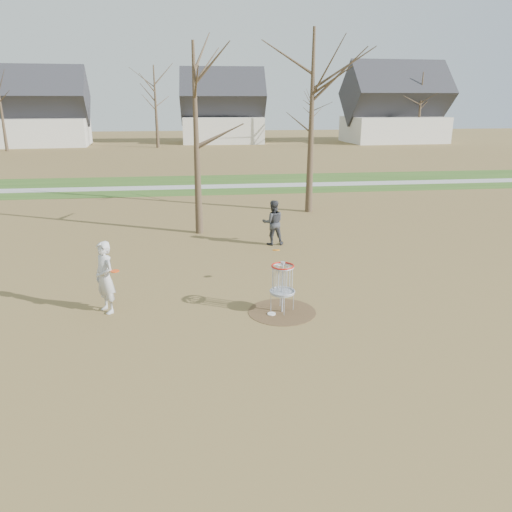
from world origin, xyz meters
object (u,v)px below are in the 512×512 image
at_px(player_throwing, 273,223).
at_px(disc_grounded, 272,314).
at_px(disc_golf_basket, 282,279).
at_px(player_standing, 105,277).

xyz_separation_m(player_throwing, disc_grounded, (-1.08, -6.52, -0.84)).
xyz_separation_m(disc_grounded, disc_golf_basket, (0.30, 0.13, 0.89)).
height_order(player_standing, disc_golf_basket, player_standing).
xyz_separation_m(player_standing, disc_golf_basket, (4.57, -0.61, -0.04)).
height_order(player_standing, player_throwing, player_standing).
distance_m(player_standing, player_throwing, 7.87).
distance_m(player_throwing, disc_grounded, 6.66).
bearing_deg(disc_grounded, player_throwing, 80.56).
relative_size(player_standing, disc_grounded, 8.71).
bearing_deg(player_standing, disc_grounded, 42.81).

